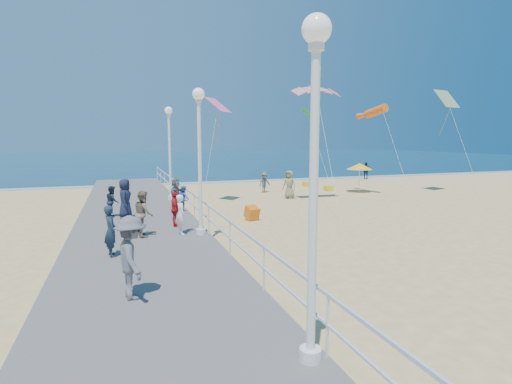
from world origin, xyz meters
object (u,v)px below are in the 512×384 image
object	(u,v)px
lamp_post_mid	(199,146)
spectator_2	(132,257)
spectator_5	(176,193)
spectator_7	(112,201)
lamp_post_near	(314,157)
toddler_held	(184,198)
lamp_post_far	(169,143)
beach_chair_left	(307,184)
beach_walker_c	(289,184)
spectator_0	(111,231)
spectator_4	(125,199)
woman_holding_toddler	(181,214)
beach_walker_b	(366,171)
spectator_1	(144,213)
beach_chair_right	(329,188)
box_kite	(252,214)
spectator_3	(175,209)
beach_walker_a	(264,182)
beach_umbrella	(360,166)

from	to	relation	value
lamp_post_mid	spectator_2	size ratio (longest dim) A/B	2.86
spectator_5	spectator_7	size ratio (longest dim) A/B	1.07
lamp_post_near	toddler_held	distance (m)	9.60
lamp_post_far	spectator_7	size ratio (longest dim) A/B	3.78
lamp_post_mid	beach_chair_left	bearing A→B (deg)	51.96
lamp_post_mid	beach_walker_c	bearing A→B (deg)	50.84
spectator_5	spectator_0	bearing A→B (deg)	-166.29
toddler_held	spectator_4	distance (m)	4.19
lamp_post_near	woman_holding_toddler	xyz separation A→B (m)	(-0.69, 9.24, -2.52)
toddler_held	lamp_post_mid	bearing A→B (deg)	-131.87
spectator_4	beach_walker_b	xyz separation A→B (m)	(22.42, 14.57, -0.46)
spectator_1	beach_chair_right	size ratio (longest dim) A/B	3.03
toddler_held	spectator_7	size ratio (longest dim) A/B	0.67
spectator_4	lamp_post_near	bearing A→B (deg)	-159.48
toddler_held	spectator_4	size ratio (longest dim) A/B	0.53
woman_holding_toddler	beach_walker_c	xyz separation A→B (m)	(8.44, 9.27, -0.22)
beach_chair_left	beach_chair_right	world-z (taller)	same
woman_holding_toddler	box_kite	bearing A→B (deg)	-55.43
lamp_post_far	spectator_3	xyz separation A→B (m)	(-0.74, -7.40, -2.56)
spectator_0	beach_walker_b	bearing A→B (deg)	-61.29
spectator_1	spectator_3	size ratio (longest dim) A/B	1.18
lamp_post_far	spectator_5	bearing A→B (deg)	-91.65
toddler_held	beach_walker_a	xyz separation A→B (m)	(7.72, 12.31, -0.96)
spectator_2	beach_walker_b	bearing A→B (deg)	-51.55
woman_holding_toddler	beach_walker_b	bearing A→B (deg)	-54.33
toddler_held	beach_umbrella	size ratio (longest dim) A/B	0.44
woman_holding_toddler	spectator_4	size ratio (longest dim) A/B	0.84
lamp_post_far	spectator_4	distance (m)	6.10
lamp_post_mid	beach_chair_right	xyz separation A→B (m)	(12.06, 11.99, -3.46)
spectator_0	beach_walker_a	xyz separation A→B (m)	(10.28, 14.59, -0.41)
lamp_post_near	spectator_2	bearing A→B (deg)	126.19
spectator_3	spectator_7	distance (m)	3.89
spectator_2	beach_walker_b	distance (m)	32.87
spectator_7	beach_umbrella	bearing A→B (deg)	-72.91
spectator_5	beach_walker_b	size ratio (longest dim) A/B	0.91
spectator_0	spectator_3	distance (m)	4.22
spectator_2	spectator_4	bearing A→B (deg)	-8.56
beach_walker_a	box_kite	xyz separation A→B (m)	(-3.99, -9.13, -0.46)
spectator_7	beach_chair_left	distance (m)	18.08
lamp_post_far	spectator_3	size ratio (longest dim) A/B	3.77
spectator_5	box_kite	bearing A→B (deg)	-93.59
toddler_held	spectator_7	xyz separation A→B (m)	(-2.60, 4.26, -0.62)
beach_umbrella	lamp_post_far	bearing A→B (deg)	-173.54
spectator_0	spectator_1	world-z (taller)	spectator_1
spectator_2	box_kite	distance (m)	10.76
toddler_held	spectator_0	distance (m)	3.47
lamp_post_near	spectator_2	size ratio (longest dim) A/B	2.86
spectator_4	beach_chair_left	world-z (taller)	spectator_4
lamp_post_mid	spectator_1	distance (m)	3.18
woman_holding_toddler	spectator_1	world-z (taller)	spectator_1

